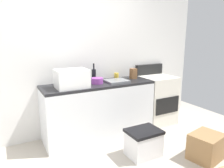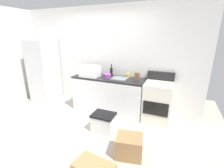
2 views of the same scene
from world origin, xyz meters
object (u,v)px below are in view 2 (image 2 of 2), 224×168
refrigerator (44,71)px  wine_bottle (111,72)px  storage_bin (104,122)px  microwave (90,71)px  knife_block (137,76)px  stove_oven (158,101)px  cardboard_box_medium (129,146)px  coffee_mug (128,75)px  mixing_bowl (107,76)px

refrigerator → wine_bottle: (2.05, 0.23, 0.12)m
storage_bin → microwave: bearing=133.8°
knife_block → microwave: bearing=-173.1°
knife_block → stove_oven: bearing=-5.4°
microwave → wine_bottle: bearing=30.1°
knife_block → storage_bin: bearing=-115.1°
refrigerator → knife_block: bearing=2.2°
wine_bottle → cardboard_box_medium: bearing=-57.5°
microwave → cardboard_box_medium: microwave is taller
stove_oven → storage_bin: size_ratio=2.39×
microwave → knife_block: size_ratio=2.56×
wine_bottle → cardboard_box_medium: size_ratio=0.72×
refrigerator → storage_bin: bearing=-19.3°
coffee_mug → cardboard_box_medium: size_ratio=0.24×
mixing_bowl → coffee_mug: bearing=23.7°
microwave → cardboard_box_medium: bearing=-41.0°
knife_block → cardboard_box_medium: knife_block is taller
stove_oven → coffee_mug: 0.93m
cardboard_box_medium → wine_bottle: bearing=122.5°
microwave → mixing_bowl: (0.44, 0.08, -0.09)m
coffee_mug → stove_oven: bearing=-14.0°
refrigerator → cardboard_box_medium: refrigerator is taller
microwave → coffee_mug: 0.96m
mixing_bowl → storage_bin: 1.18m
mixing_bowl → storage_bin: bearing=-70.6°
coffee_mug → cardboard_box_medium: coffee_mug is taller
microwave → mixing_bowl: microwave is taller
mixing_bowl → stove_oven: bearing=0.6°
coffee_mug → wine_bottle: bearing=-178.0°
coffee_mug → knife_block: 0.30m
refrigerator → wine_bottle: size_ratio=5.90×
cardboard_box_medium → knife_block: bearing=100.7°
stove_oven → storage_bin: 1.31m
knife_block → refrigerator: bearing=-177.8°
mixing_bowl → cardboard_box_medium: mixing_bowl is taller
knife_block → cardboard_box_medium: 1.63m
wine_bottle → cardboard_box_medium: 1.99m
stove_oven → knife_block: stove_oven is taller
coffee_mug → storage_bin: (-0.17, -1.06, -0.76)m
mixing_bowl → wine_bottle: bearing=82.1°
microwave → storage_bin: bearing=-46.2°
stove_oven → cardboard_box_medium: bearing=-100.5°
refrigerator → cardboard_box_medium: bearing=-23.1°
microwave → knife_block: microwave is taller
refrigerator → knife_block: (2.76, 0.10, 0.10)m
knife_block → wine_bottle: bearing=169.7°
cardboard_box_medium → storage_bin: bearing=145.6°
coffee_mug → knife_block: (0.26, -0.14, 0.04)m
wine_bottle → coffee_mug: (0.44, 0.02, -0.06)m
refrigerator → cardboard_box_medium: size_ratio=4.22×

